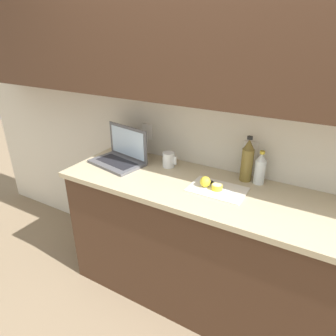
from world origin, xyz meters
TOP-DOWN VIEW (x-y plane):
  - ground_plane at (0.00, 0.00)m, footprint 12.00×12.00m
  - wall_back at (-0.00, 0.23)m, footprint 5.20×0.38m
  - counter_unit at (0.02, 0.00)m, footprint 2.03×0.61m
  - laptop at (-0.74, 0.05)m, footprint 0.42×0.32m
  - cutting_board at (0.03, 0.01)m, footprint 0.34×0.23m
  - knife at (-0.01, 0.05)m, footprint 0.26×0.12m
  - lemon_half_cut at (0.03, -0.00)m, footprint 0.07×0.07m
  - lemon_whole_beside at (-0.05, 0.00)m, footprint 0.07×0.07m
  - bottle_green_soda at (0.22, 0.23)m, footprint 0.07×0.07m
  - bottle_oil_tall at (0.14, 0.23)m, footprint 0.08×0.08m
  - measuring_cup at (-0.40, 0.16)m, footprint 0.11×0.09m

SIDE VIEW (x-z plane):
  - ground_plane at x=0.00m, z-range 0.00..0.00m
  - counter_unit at x=0.02m, z-range 0.01..0.94m
  - cutting_board at x=0.03m, z-range 0.93..0.94m
  - knife at x=-0.01m, z-range 0.93..0.96m
  - lemon_half_cut at x=0.03m, z-range 0.94..0.97m
  - lemon_whole_beside at x=-0.05m, z-range 0.94..1.00m
  - measuring_cup at x=-0.40m, z-range 0.93..1.04m
  - laptop at x=-0.74m, z-range 0.86..1.12m
  - bottle_green_soda at x=0.22m, z-range 0.92..1.14m
  - bottle_oil_tall at x=0.14m, z-range 0.92..1.22m
  - wall_back at x=0.00m, z-range 0.26..2.86m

